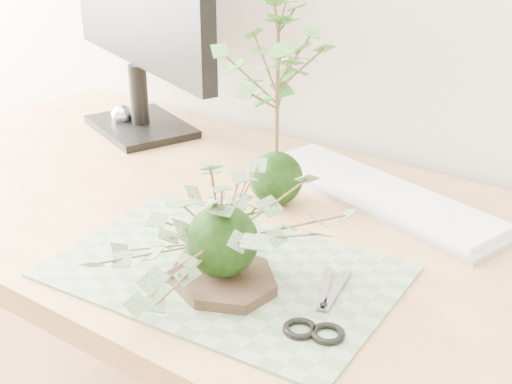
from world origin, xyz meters
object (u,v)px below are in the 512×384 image
(maple_kokedama, at_px, (278,48))
(keyboard, at_px, (379,193))
(desk, at_px, (270,275))
(ivy_kokedama, at_px, (221,210))

(maple_kokedama, bearing_deg, keyboard, 42.80)
(desk, relative_size, maple_kokedama, 4.38)
(desk, xyz_separation_m, maple_kokedama, (-0.04, 0.07, 0.34))
(ivy_kokedama, bearing_deg, desk, 105.32)
(keyboard, bearing_deg, maple_kokedama, -122.20)
(desk, height_order, ivy_kokedama, ivy_kokedama)
(maple_kokedama, xyz_separation_m, keyboard, (0.13, 0.12, -0.25))
(desk, height_order, maple_kokedama, maple_kokedama)
(desk, relative_size, ivy_kokedama, 4.70)
(maple_kokedama, relative_size, keyboard, 0.73)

